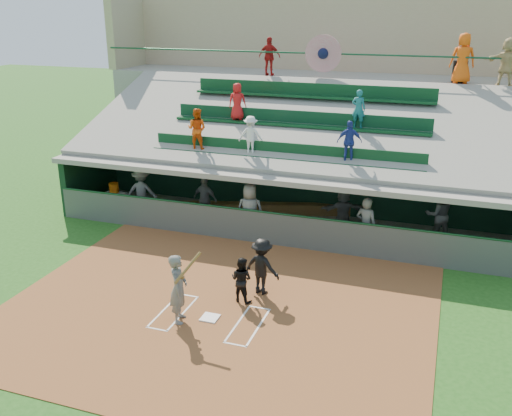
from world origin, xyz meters
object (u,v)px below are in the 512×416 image
(white_table, at_px, (115,202))
(trash_bin, at_px, (460,72))
(home_plate, at_px, (210,318))
(batter_at_plate, at_px, (179,288))
(catcher, at_px, (241,279))
(water_cooler, at_px, (114,188))

(white_table, height_order, trash_bin, trash_bin)
(home_plate, xyz_separation_m, trash_bin, (5.33, 12.46, 4.98))
(home_plate, xyz_separation_m, batter_at_plate, (-0.67, -0.34, 0.89))
(home_plate, bearing_deg, white_table, 136.98)
(white_table, distance_m, trash_bin, 14.26)
(batter_at_plate, bearing_deg, catcher, 52.71)
(water_cooler, xyz_separation_m, trash_bin, (11.97, 6.25, 4.10))
(batter_at_plate, xyz_separation_m, water_cooler, (-5.97, 6.55, -0.01))
(batter_at_plate, height_order, catcher, batter_at_plate)
(water_cooler, relative_size, trash_bin, 0.44)
(catcher, bearing_deg, home_plate, 78.89)
(batter_at_plate, distance_m, catcher, 1.85)
(batter_at_plate, relative_size, trash_bin, 2.33)
(catcher, xyz_separation_m, water_cooler, (-7.08, 5.09, 0.27))
(home_plate, height_order, white_table, white_table)
(water_cooler, bearing_deg, white_table, -48.64)
(home_plate, bearing_deg, catcher, 68.46)
(white_table, height_order, water_cooler, water_cooler)
(water_cooler, bearing_deg, trash_bin, 27.56)
(water_cooler, bearing_deg, home_plate, -43.08)
(home_plate, bearing_deg, batter_at_plate, -153.16)
(batter_at_plate, distance_m, trash_bin, 14.71)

